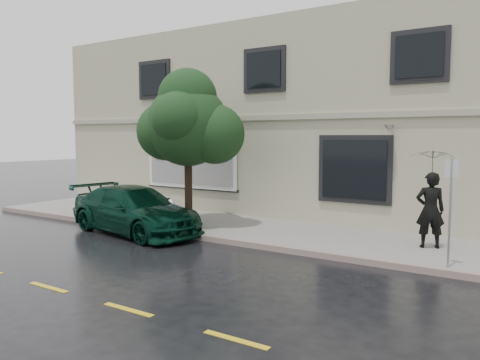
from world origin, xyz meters
The scene contains 12 objects.
ground centered at (0.00, 0.00, 0.00)m, with size 90.00×90.00×0.00m, color black.
sidewalk centered at (0.00, 3.25, 0.07)m, with size 20.00×3.50×0.15m, color gray.
curb centered at (0.00, 1.50, 0.07)m, with size 20.00×0.18×0.16m, color gray.
road_marking centered at (0.00, -3.50, 0.01)m, with size 19.00×0.12×0.01m, color gold.
building centered at (0.00, 9.00, 3.50)m, with size 20.00×8.12×7.00m.
billboard centered at (-3.20, 4.92, 2.05)m, with size 4.30×0.16×2.20m.
car centered at (-2.40, 1.20, 0.71)m, with size 2.17×4.90×1.43m, color black.
pedestrian centered at (5.72, 3.39, 1.11)m, with size 0.70×0.46×1.92m, color black.
umbrella centered at (5.72, 3.39, 2.47)m, with size 1.07×1.07×0.79m, color black.
street_tree centered at (-1.32, 2.48, 3.29)m, with size 2.56×2.56×4.44m.
fire_hydrant centered at (-1.50, 1.83, 0.58)m, with size 0.36×0.34×0.88m.
sign_pole centered at (6.43, 1.70, 1.58)m, with size 0.28×0.10×2.36m.
Camera 1 is at (7.99, -8.97, 2.94)m, focal length 35.00 mm.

